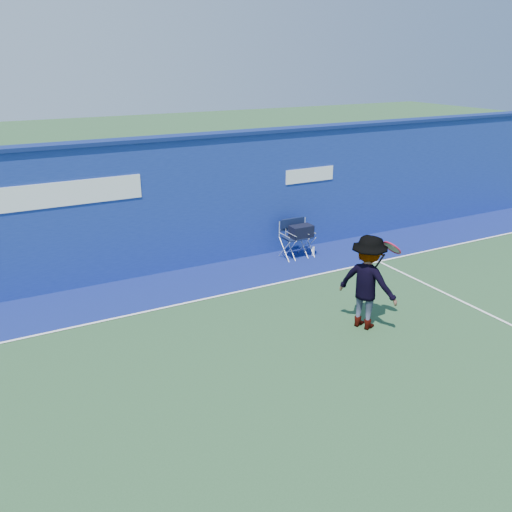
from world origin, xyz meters
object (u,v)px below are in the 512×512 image
water_bottle (313,251)px  directors_chair_right (300,242)px  tennis_player (368,282)px  directors_chair_left (293,245)px

water_bottle → directors_chair_right: bearing=160.4°
tennis_player → water_bottle: bearing=70.7°
directors_chair_right → water_bottle: (0.32, -0.11, -0.27)m
directors_chair_left → water_bottle: size_ratio=3.95×
directors_chair_left → tennis_player: (-0.76, -3.74, 0.57)m
directors_chair_right → water_bottle: bearing=-19.6°
directors_chair_left → directors_chair_right: same height
directors_chair_right → tennis_player: (-0.94, -3.71, 0.49)m
directors_chair_left → directors_chair_right: bearing=-10.8°
directors_chair_left → tennis_player: tennis_player is taller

